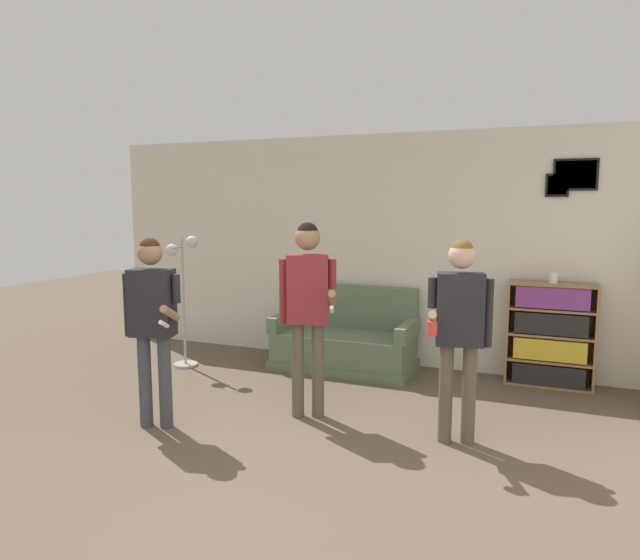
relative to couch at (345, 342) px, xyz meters
The scene contains 9 objects.
ground_plane 3.37m from the couch, 80.39° to the right, with size 20.00×20.00×0.00m, color brown.
wall_back 1.26m from the couch, 35.99° to the left, with size 7.80×0.08×2.70m.
couch is the anchor object (origin of this frame).
bookshelf 2.22m from the couch, ahead, with size 0.87×0.30×1.09m.
floor_lamp 2.00m from the couch, 159.50° to the right, with size 0.42×0.28×1.54m.
person_player_foreground_left 2.55m from the couch, 111.35° to the right, with size 0.55×0.42×1.62m.
person_player_foreground_center 1.77m from the couch, 82.25° to the right, with size 0.58×0.42×1.74m.
person_watcher_holding_cup 2.35m from the couch, 46.95° to the right, with size 0.49×0.48×1.63m.
drinking_cup 2.36m from the couch, ahead, with size 0.09×0.09×0.11m.
Camera 1 is at (1.62, -2.77, 1.91)m, focal length 32.00 mm.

